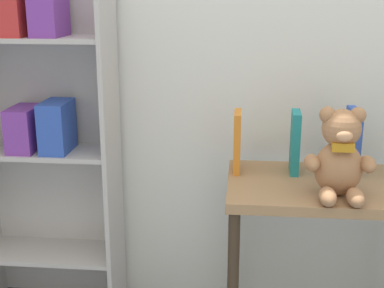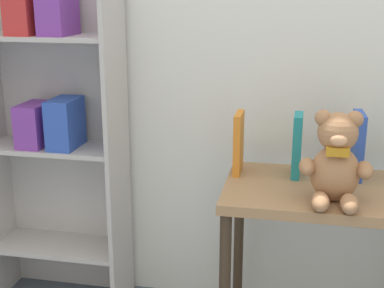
% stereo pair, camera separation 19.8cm
% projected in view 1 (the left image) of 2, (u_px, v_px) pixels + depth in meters
% --- Properties ---
extents(wall_back, '(4.80, 0.06, 2.50)m').
position_uv_depth(wall_back, '(287.00, 15.00, 2.12)').
color(wall_back, silver).
rests_on(wall_back, ground_plane).
extents(bookshelf_side, '(0.58, 0.26, 1.42)m').
position_uv_depth(bookshelf_side, '(45.00, 125.00, 2.19)').
color(bookshelf_side, '#BCB7B2').
rests_on(bookshelf_side, ground_plane).
extents(display_table, '(0.71, 0.47, 0.68)m').
position_uv_depth(display_table, '(324.00, 210.00, 1.95)').
color(display_table, '#9E754C').
rests_on(display_table, ground_plane).
extents(teddy_bear, '(0.23, 0.21, 0.30)m').
position_uv_depth(teddy_bear, '(340.00, 157.00, 1.76)').
color(teddy_bear, '#A8754C').
rests_on(teddy_bear, display_table).
extents(book_standing_orange, '(0.03, 0.14, 0.23)m').
position_uv_depth(book_standing_orange, '(237.00, 141.00, 2.02)').
color(book_standing_orange, orange).
rests_on(book_standing_orange, display_table).
extents(book_standing_teal, '(0.03, 0.12, 0.24)m').
position_uv_depth(book_standing_teal, '(295.00, 142.00, 2.00)').
color(book_standing_teal, teal).
rests_on(book_standing_teal, display_table).
extents(book_standing_blue, '(0.04, 0.15, 0.24)m').
position_uv_depth(book_standing_blue, '(353.00, 141.00, 2.01)').
color(book_standing_blue, '#2D51B7').
rests_on(book_standing_blue, display_table).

